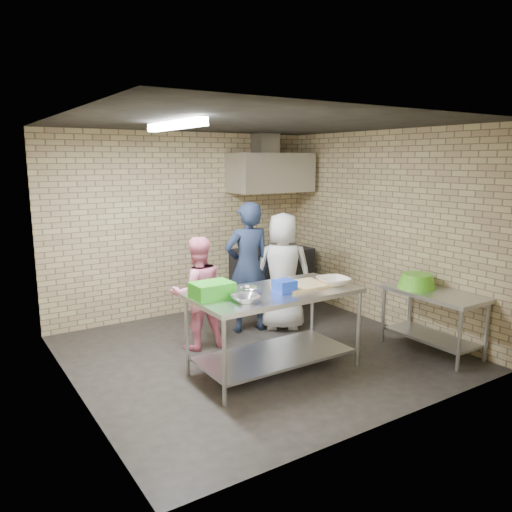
# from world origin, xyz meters

# --- Properties ---
(floor) EXTENTS (4.20, 4.20, 0.00)m
(floor) POSITION_xyz_m (0.00, 0.00, 0.00)
(floor) COLOR black
(floor) RESTS_ON ground
(ceiling) EXTENTS (4.20, 4.20, 0.00)m
(ceiling) POSITION_xyz_m (0.00, 0.00, 2.70)
(ceiling) COLOR black
(ceiling) RESTS_ON ground
(back_wall) EXTENTS (4.20, 0.06, 2.70)m
(back_wall) POSITION_xyz_m (0.00, 2.00, 1.35)
(back_wall) COLOR tan
(back_wall) RESTS_ON ground
(front_wall) EXTENTS (4.20, 0.06, 2.70)m
(front_wall) POSITION_xyz_m (0.00, -2.00, 1.35)
(front_wall) COLOR tan
(front_wall) RESTS_ON ground
(left_wall) EXTENTS (0.06, 4.00, 2.70)m
(left_wall) POSITION_xyz_m (-2.10, 0.00, 1.35)
(left_wall) COLOR tan
(left_wall) RESTS_ON ground
(right_wall) EXTENTS (0.06, 4.00, 2.70)m
(right_wall) POSITION_xyz_m (2.10, 0.00, 1.35)
(right_wall) COLOR tan
(right_wall) RESTS_ON ground
(prep_table) EXTENTS (1.82, 0.91, 0.91)m
(prep_table) POSITION_xyz_m (-0.13, -0.53, 0.46)
(prep_table) COLOR silver
(prep_table) RESTS_ON floor
(side_counter) EXTENTS (0.60, 1.20, 0.75)m
(side_counter) POSITION_xyz_m (1.80, -1.10, 0.38)
(side_counter) COLOR silver
(side_counter) RESTS_ON floor
(stove) EXTENTS (1.20, 0.70, 0.90)m
(stove) POSITION_xyz_m (1.35, 1.65, 0.45)
(stove) COLOR black
(stove) RESTS_ON floor
(range_hood) EXTENTS (1.30, 0.60, 0.60)m
(range_hood) POSITION_xyz_m (1.35, 1.70, 2.10)
(range_hood) COLOR silver
(range_hood) RESTS_ON back_wall
(hood_duct) EXTENTS (0.35, 0.30, 0.30)m
(hood_duct) POSITION_xyz_m (1.35, 1.85, 2.55)
(hood_duct) COLOR #A5A8AD
(hood_duct) RESTS_ON back_wall
(wall_shelf) EXTENTS (0.80, 0.20, 0.04)m
(wall_shelf) POSITION_xyz_m (1.65, 1.89, 1.92)
(wall_shelf) COLOR #3F2B19
(wall_shelf) RESTS_ON back_wall
(fluorescent_fixture) EXTENTS (0.10, 1.25, 0.08)m
(fluorescent_fixture) POSITION_xyz_m (-1.00, 0.00, 2.64)
(fluorescent_fixture) COLOR white
(fluorescent_fixture) RESTS_ON ceiling
(green_crate) EXTENTS (0.41, 0.30, 0.16)m
(green_crate) POSITION_xyz_m (-0.83, -0.41, 0.99)
(green_crate) COLOR green
(green_crate) RESTS_ON prep_table
(blue_tub) EXTENTS (0.20, 0.20, 0.13)m
(blue_tub) POSITION_xyz_m (-0.08, -0.63, 0.98)
(blue_tub) COLOR #1737AE
(blue_tub) RESTS_ON prep_table
(cutting_board) EXTENTS (0.56, 0.43, 0.03)m
(cutting_board) POSITION_xyz_m (0.22, -0.55, 0.93)
(cutting_board) COLOR tan
(cutting_board) RESTS_ON prep_table
(mixing_bowl_a) EXTENTS (0.32, 0.32, 0.07)m
(mixing_bowl_a) POSITION_xyz_m (-0.63, -0.73, 0.95)
(mixing_bowl_a) COLOR silver
(mixing_bowl_a) RESTS_ON prep_table
(mixing_bowl_b) EXTENTS (0.25, 0.25, 0.07)m
(mixing_bowl_b) POSITION_xyz_m (-0.43, -0.48, 0.95)
(mixing_bowl_b) COLOR #B7BABE
(mixing_bowl_b) RESTS_ON prep_table
(ceramic_bowl) EXTENTS (0.39, 0.39, 0.09)m
(ceramic_bowl) POSITION_xyz_m (0.57, -0.68, 0.95)
(ceramic_bowl) COLOR beige
(ceramic_bowl) RESTS_ON prep_table
(green_basin) EXTENTS (0.46, 0.46, 0.17)m
(green_basin) POSITION_xyz_m (1.78, -0.85, 0.83)
(green_basin) COLOR #59C626
(green_basin) RESTS_ON side_counter
(bottle_red) EXTENTS (0.07, 0.07, 0.18)m
(bottle_red) POSITION_xyz_m (1.40, 1.89, 2.03)
(bottle_red) COLOR #B22619
(bottle_red) RESTS_ON wall_shelf
(bottle_green) EXTENTS (0.06, 0.06, 0.15)m
(bottle_green) POSITION_xyz_m (1.80, 1.89, 2.02)
(bottle_green) COLOR green
(bottle_green) RESTS_ON wall_shelf
(man_navy) EXTENTS (0.71, 0.53, 1.76)m
(man_navy) POSITION_xyz_m (0.33, 0.76, 0.88)
(man_navy) COLOR black
(man_navy) RESTS_ON floor
(woman_pink) EXTENTS (0.75, 0.62, 1.39)m
(woman_pink) POSITION_xyz_m (-0.52, 0.56, 0.70)
(woman_pink) COLOR pink
(woman_pink) RESTS_ON floor
(woman_white) EXTENTS (0.94, 0.85, 1.61)m
(woman_white) POSITION_xyz_m (0.78, 0.58, 0.80)
(woman_white) COLOR silver
(woman_white) RESTS_ON floor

